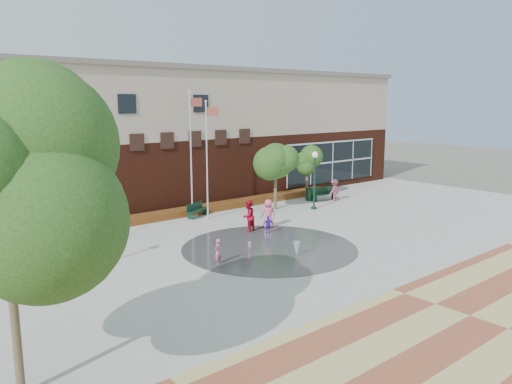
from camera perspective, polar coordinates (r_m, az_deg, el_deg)
ground at (r=22.03m, az=6.73°, el=-8.12°), size 120.00×120.00×0.00m
plaza_concrete at (r=24.82m, az=0.00°, el=-5.91°), size 46.00×18.00×0.01m
paver_band at (r=18.27m, az=23.24°, el=-12.89°), size 46.00×6.00×0.01m
splash_pad at (r=24.09m, az=1.53°, el=-6.42°), size 8.40×8.40×0.01m
library_building at (r=35.34m, az=-14.19°, el=6.30°), size 44.40×10.40×9.20m
flower_bed at (r=30.86m, az=-9.06°, el=-2.80°), size 26.00×1.20×0.40m
flagpole_left at (r=29.87m, az=-7.39°, el=4.99°), size 0.89×0.15×7.55m
flagpole_right at (r=29.35m, az=-5.57°, el=4.37°), size 0.84×0.28×7.01m
lamp_left at (r=21.22m, az=-21.27°, el=-3.19°), size 0.38×0.38×3.61m
lamp_right at (r=32.32m, az=6.70°, el=2.09°), size 0.40×0.40×3.78m
bench_left at (r=26.26m, az=-22.95°, el=-5.27°), size 1.60×0.97×0.78m
bench_mid at (r=30.49m, az=-6.73°, el=-2.36°), size 1.78×1.16×0.87m
bench_right at (r=35.58m, az=7.80°, el=-0.50°), size 2.00×0.96×0.97m
trash_can at (r=35.45m, az=6.15°, el=-0.26°), size 0.55×0.55×0.90m
tree_big_left at (r=12.36m, az=-27.09°, el=1.85°), size 4.70×4.70×7.51m
tree_mid at (r=31.96m, az=2.26°, el=4.39°), size 2.96×2.96×4.99m
tree_small_right at (r=35.98m, az=5.87°, el=3.53°), size 2.17×2.17×3.72m
water_jet_a at (r=22.87m, az=4.66°, el=-7.38°), size 0.34×0.34×0.67m
water_jet_b at (r=23.61m, az=-0.75°, el=-6.78°), size 0.18×0.18×0.41m
child_splash at (r=21.62m, az=-4.40°, el=-6.84°), size 0.50×0.45×1.15m
adult_red at (r=26.72m, az=-0.90°, el=-2.80°), size 0.98×0.85×1.75m
adult_pink at (r=27.56m, az=1.41°, el=-2.52°), size 0.95×0.84×1.63m
child_blue at (r=26.46m, az=1.40°, el=-3.78°), size 0.62×0.41×0.98m
person_bench at (r=35.47m, az=8.94°, el=0.19°), size 1.06×0.71×1.54m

